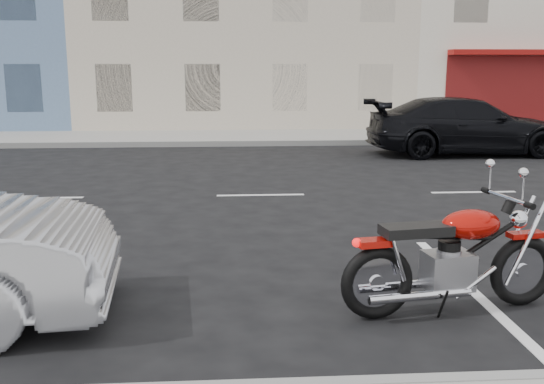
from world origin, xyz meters
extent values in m
plane|color=black|center=(0.00, 0.00, 0.00)|extent=(120.00, 120.00, 0.00)
cube|color=gray|center=(-5.00, 8.70, 0.07)|extent=(80.00, 3.40, 0.15)
cube|color=gray|center=(-5.00, 7.00, 0.08)|extent=(80.00, 0.12, 0.16)
torus|color=black|center=(-0.40, -5.48, 0.34)|extent=(0.71, 0.22, 0.70)
cube|color=#9D0B05|center=(-0.44, -5.49, 0.72)|extent=(0.34, 0.22, 0.06)
cube|color=gray|center=(0.30, -5.37, 0.40)|extent=(0.48, 0.38, 0.36)
ellipsoid|color=#9D0B05|center=(0.51, -5.34, 0.84)|extent=(0.63, 0.45, 0.28)
cube|color=black|center=(-0.04, -5.43, 0.82)|extent=(0.69, 0.37, 0.09)
cylinder|color=silver|center=(-0.02, -5.57, 0.23)|extent=(1.00, 0.24, 0.08)
cylinder|color=silver|center=(-0.06, -5.28, 0.23)|extent=(1.00, 0.24, 0.08)
cylinder|color=black|center=(0.53, -5.34, 0.58)|extent=(0.84, 0.18, 0.52)
imported|color=black|center=(3.72, 4.93, 0.76)|extent=(5.23, 2.14, 1.52)
camera|label=1|loc=(-2.49, -10.84, 2.31)|focal=40.00mm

